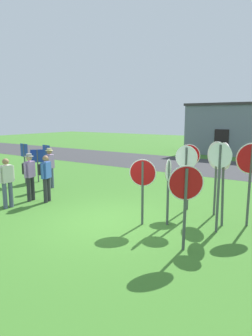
% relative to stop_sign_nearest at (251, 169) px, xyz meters
% --- Properties ---
extents(ground_plane, '(80.00, 80.00, 0.00)m').
position_rel_stop_sign_nearest_xyz_m(ground_plane, '(-3.54, -1.99, -1.62)').
color(ground_plane, '#3D7528').
extents(street_asphalt, '(60.00, 6.40, 0.01)m').
position_rel_stop_sign_nearest_xyz_m(street_asphalt, '(-3.54, 9.29, -1.62)').
color(street_asphalt, '#38383A').
rests_on(street_asphalt, ground).
extents(building_background, '(6.41, 4.27, 4.15)m').
position_rel_stop_sign_nearest_xyz_m(building_background, '(-4.97, 16.80, 0.46)').
color(building_background, slate).
rests_on(building_background, ground).
extents(stop_sign_nearest, '(0.72, 0.50, 2.35)m').
position_rel_stop_sign_nearest_xyz_m(stop_sign_nearest, '(0.00, 0.00, 0.00)').
color(stop_sign_nearest, '#474C4C').
rests_on(stop_sign_nearest, ground).
extents(stop_sign_rear_left, '(0.63, 0.14, 2.40)m').
position_rel_stop_sign_nearest_xyz_m(stop_sign_rear_left, '(-0.58, -0.95, -0.03)').
color(stop_sign_rear_left, '#474C4C').
rests_on(stop_sign_rear_left, ground).
extents(stop_sign_low_front, '(0.67, 0.52, 2.00)m').
position_rel_stop_sign_nearest_xyz_m(stop_sign_low_front, '(-0.87, -2.48, -0.26)').
color(stop_sign_low_front, '#474C4C').
rests_on(stop_sign_low_front, ground).
extents(stop_sign_tallest, '(0.67, 0.07, 2.23)m').
position_rel_stop_sign_nearest_xyz_m(stop_sign_tallest, '(-1.65, -0.56, -0.12)').
color(stop_sign_tallest, '#474C4C').
rests_on(stop_sign_tallest, ground).
extents(stop_sign_leaning_right, '(0.52, 0.58, 2.36)m').
position_rel_stop_sign_nearest_xyz_m(stop_sign_leaning_right, '(-0.61, -0.41, -0.01)').
color(stop_sign_leaning_right, '#474C4C').
rests_on(stop_sign_leaning_right, ground).
extents(stop_sign_far_back, '(0.13, 0.60, 1.89)m').
position_rel_stop_sign_nearest_xyz_m(stop_sign_far_back, '(-1.92, -1.18, -0.37)').
color(stop_sign_far_back, '#474C4C').
rests_on(stop_sign_far_back, ground).
extents(stop_sign_rear_right, '(0.73, 0.46, 2.31)m').
position_rel_stop_sign_nearest_xyz_m(stop_sign_rear_right, '(-1.06, 0.40, -0.03)').
color(stop_sign_rear_right, '#474C4C').
rests_on(stop_sign_rear_right, ground).
extents(stop_sign_leaning_left, '(0.70, 0.20, 2.18)m').
position_rel_stop_sign_nearest_xyz_m(stop_sign_leaning_left, '(-1.97, 0.45, -0.14)').
color(stop_sign_leaning_left, '#474C4C').
rests_on(stop_sign_leaning_left, ground).
extents(stop_sign_center_cluster, '(0.74, 0.24, 1.89)m').
position_rel_stop_sign_nearest_xyz_m(stop_sign_center_cluster, '(-2.52, -1.56, -0.34)').
color(stop_sign_center_cluster, '#474C4C').
rests_on(stop_sign_center_cluster, ground).
extents(person_near_signs, '(0.42, 0.56, 1.74)m').
position_rel_stop_sign_nearest_xyz_m(person_near_signs, '(-7.19, -1.72, -0.61)').
color(person_near_signs, '#2D2D33').
rests_on(person_near_signs, ground).
extents(person_in_teal, '(0.36, 0.57, 1.69)m').
position_rel_stop_sign_nearest_xyz_m(person_in_teal, '(-7.11, -2.72, -0.64)').
color(person_in_teal, '#4C5670').
rests_on(person_in_teal, ground).
extents(person_in_blue, '(0.43, 0.55, 1.69)m').
position_rel_stop_sign_nearest_xyz_m(person_in_blue, '(-6.57, -1.50, -0.64)').
color(person_in_blue, '#2D2D33').
rests_on(person_in_blue, ground).
extents(person_in_dark_shirt, '(0.31, 0.57, 1.74)m').
position_rel_stop_sign_nearest_xyz_m(person_in_dark_shirt, '(-8.01, -0.02, -0.64)').
color(person_in_dark_shirt, '#4C5670').
rests_on(person_in_dark_shirt, ground).
extents(info_panel_leftmost, '(0.60, 0.12, 1.84)m').
position_rel_stop_sign_nearest_xyz_m(info_panel_leftmost, '(-9.68, -0.01, -0.35)').
color(info_panel_leftmost, '#4C4C51').
rests_on(info_panel_leftmost, ground).
extents(info_panel_middle, '(0.60, 0.12, 1.70)m').
position_rel_stop_sign_nearest_xyz_m(info_panel_middle, '(-9.50, 1.12, -0.45)').
color(info_panel_middle, '#4C4C51').
rests_on(info_panel_middle, ground).
extents(info_panel_rightmost, '(0.42, 0.46, 1.54)m').
position_rel_stop_sign_nearest_xyz_m(info_panel_rightmost, '(-9.45, 0.53, -0.56)').
color(info_panel_rightmost, '#4C4C51').
rests_on(info_panel_rightmost, ground).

